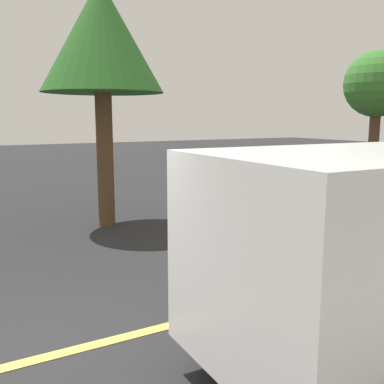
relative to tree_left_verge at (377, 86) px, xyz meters
name	(u,v)px	position (x,y,z in m)	size (l,w,h in m)	color
ground_plane	(26,363)	(-13.51, -6.56, -3.66)	(80.00, 80.00, 0.00)	#262628
lane_marking_centre	(258,303)	(-10.51, -6.56, -3.65)	(28.00, 0.16, 0.01)	#E0D14C
tree_left_verge	(377,86)	(0.00, 0.00, 0.00)	(2.41, 2.41, 4.93)	#513823
tree_centre_verge	(101,39)	(-10.83, -1.26, 0.54)	(2.73, 2.73, 5.47)	#513823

